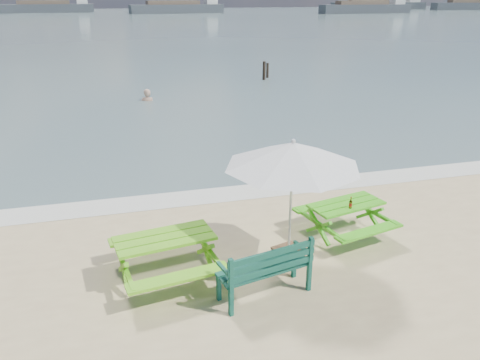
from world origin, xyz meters
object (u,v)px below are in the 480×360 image
object	(u,v)px
beer_bottle	(350,204)
swimmer	(148,109)
park_bench	(264,279)
patio_umbrella	(293,155)
side_table	(288,256)
picnic_table_right	(345,220)
picnic_table_left	(166,258)

from	to	relation	value
beer_bottle	swimmer	size ratio (longest dim) A/B	0.12
park_bench	patio_umbrella	xyz separation A→B (m)	(0.71, 0.78, 1.79)
side_table	beer_bottle	xyz separation A→B (m)	(1.43, 0.50, 0.63)
picnic_table_right	beer_bottle	size ratio (longest dim) A/B	8.31
picnic_table_left	swimmer	distance (m)	14.71
picnic_table_left	patio_umbrella	distance (m)	2.77
picnic_table_left	picnic_table_right	xyz separation A→B (m)	(3.64, 0.59, -0.04)
picnic_table_right	side_table	xyz separation A→B (m)	(-1.47, -0.73, -0.18)
picnic_table_right	swimmer	bearing A→B (deg)	101.29
swimmer	side_table	bearing A→B (deg)	-84.82
picnic_table_left	swimmer	size ratio (longest dim) A/B	1.09
patio_umbrella	beer_bottle	size ratio (longest dim) A/B	12.37
picnic_table_right	beer_bottle	distance (m)	0.50
park_bench	side_table	distance (m)	1.06
park_bench	patio_umbrella	world-z (taller)	patio_umbrella
beer_bottle	swimmer	distance (m)	14.62
picnic_table_left	patio_umbrella	size ratio (longest dim) A/B	0.71
picnic_table_right	beer_bottle	xyz separation A→B (m)	(-0.04, -0.23, 0.45)
picnic_table_right	swimmer	distance (m)	14.37
picnic_table_left	side_table	bearing A→B (deg)	-3.61
patio_umbrella	picnic_table_left	bearing A→B (deg)	176.39
patio_umbrella	beer_bottle	world-z (taller)	patio_umbrella
picnic_table_left	beer_bottle	distance (m)	3.64
patio_umbrella	swimmer	world-z (taller)	patio_umbrella
picnic_table_left	beer_bottle	size ratio (longest dim) A/B	8.79
patio_umbrella	park_bench	bearing A→B (deg)	-132.15
picnic_table_right	patio_umbrella	bearing A→B (deg)	-153.69
side_table	patio_umbrella	distance (m)	1.93
swimmer	picnic_table_left	bearing A→B (deg)	-93.24
beer_bottle	swimmer	bearing A→B (deg)	100.97
side_table	swimmer	distance (m)	14.87
picnic_table_left	side_table	xyz separation A→B (m)	(2.17, -0.14, -0.22)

